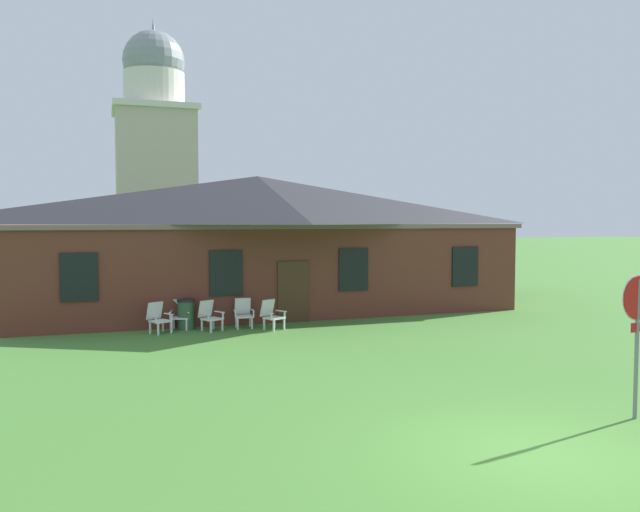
% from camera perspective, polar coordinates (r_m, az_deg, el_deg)
% --- Properties ---
extents(ground_plane, '(200.00, 200.00, 0.00)m').
position_cam_1_polar(ground_plane, '(10.30, 19.31, -16.78)').
color(ground_plane, '#477F33').
extents(brick_building, '(18.88, 10.40, 5.33)m').
position_cam_1_polar(brick_building, '(26.28, -5.67, 1.53)').
color(brick_building, brown).
rests_on(brick_building, ground).
extents(dome_tower, '(5.18, 5.18, 16.41)m').
position_cam_1_polar(dome_tower, '(42.05, -14.72, 8.46)').
color(dome_tower, '#BCB29E').
rests_on(dome_tower, ground).
extents(stop_sign, '(0.80, 0.15, 2.55)m').
position_cam_1_polar(stop_sign, '(12.36, 26.87, -4.98)').
color(stop_sign, slate).
rests_on(stop_sign, ground).
extents(lawn_chair_by_porch, '(0.82, 0.86, 0.96)m').
position_cam_1_polar(lawn_chair_by_porch, '(20.18, -14.48, -5.39)').
color(lawn_chair_by_porch, white).
rests_on(lawn_chair_by_porch, ground).
extents(lawn_chair_near_door, '(0.74, 0.79, 0.96)m').
position_cam_1_polar(lawn_chair_near_door, '(20.75, -12.53, -5.13)').
color(lawn_chair_near_door, white).
rests_on(lawn_chair_near_door, ground).
extents(lawn_chair_left_end, '(0.83, 0.86, 0.96)m').
position_cam_1_polar(lawn_chair_left_end, '(20.29, -10.00, -5.29)').
color(lawn_chair_left_end, white).
rests_on(lawn_chair_left_end, ground).
extents(lawn_chair_middle, '(0.68, 0.71, 0.96)m').
position_cam_1_polar(lawn_chair_middle, '(20.68, -6.97, -5.10)').
color(lawn_chair_middle, white).
rests_on(lawn_chair_middle, ground).
extents(lawn_chair_right_end, '(0.82, 0.86, 0.96)m').
position_cam_1_polar(lawn_chair_right_end, '(20.25, -4.43, -5.27)').
color(lawn_chair_right_end, silver).
rests_on(lawn_chair_right_end, ground).
extents(trash_bin, '(0.56, 0.56, 0.98)m').
position_cam_1_polar(trash_bin, '(20.63, -12.07, -5.18)').
color(trash_bin, '#335638').
rests_on(trash_bin, ground).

